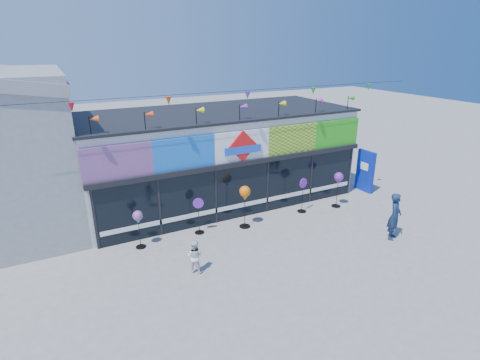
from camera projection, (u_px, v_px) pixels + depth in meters
ground at (287, 255)px, 13.04m from camera, size 80.00×80.00×0.00m
kite_shop at (217, 155)px, 17.30m from camera, size 16.00×5.70×5.31m
blue_sign at (365, 171)px, 18.33m from camera, size 0.21×1.03×2.05m
spinner_0 at (138, 218)px, 13.12m from camera, size 0.36×0.36×1.44m
spinner_1 at (199, 215)px, 14.27m from camera, size 0.40×0.37×1.46m
spinner_2 at (245, 194)px, 14.54m from camera, size 0.44×0.44×1.75m
spinner_3 at (303, 194)px, 16.08m from camera, size 0.43×0.39×1.55m
spinner_4 at (338, 179)px, 16.43m from camera, size 0.41×0.41×1.62m
adult_man at (395, 216)px, 13.84m from camera, size 0.79×0.72×1.81m
child at (195, 256)px, 11.90m from camera, size 0.61×0.59×1.11m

